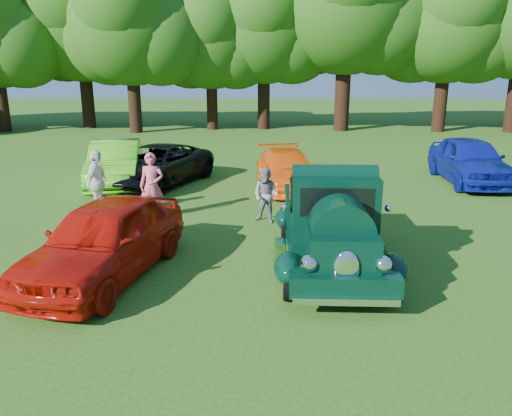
{
  "coord_description": "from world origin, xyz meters",
  "views": [
    {
      "loc": [
        -0.17,
        -8.93,
        3.97
      ],
      "look_at": [
        -0.56,
        1.25,
        1.1
      ],
      "focal_mm": 35.0,
      "sensor_mm": 36.0,
      "label": 1
    }
  ],
  "objects_px": {
    "back_car_blue": "(470,160)",
    "back_car_black": "(156,166)",
    "back_car_orange": "(287,169)",
    "spectator_white": "(97,184)",
    "back_car_lime": "(116,164)",
    "spectator_grey": "(266,195)",
    "red_convertible": "(105,239)",
    "spectator_pink": "(152,186)",
    "hero_pickup": "(331,225)"
  },
  "relations": [
    {
      "from": "red_convertible",
      "to": "spectator_white",
      "type": "xyz_separation_m",
      "value": [
        -1.57,
        4.11,
        0.16
      ]
    },
    {
      "from": "back_car_black",
      "to": "back_car_orange",
      "type": "bearing_deg",
      "value": 17.8
    },
    {
      "from": "back_car_lime",
      "to": "spectator_grey",
      "type": "bearing_deg",
      "value": -50.06
    },
    {
      "from": "back_car_black",
      "to": "red_convertible",
      "type": "bearing_deg",
      "value": -63.83
    },
    {
      "from": "back_car_lime",
      "to": "spectator_white",
      "type": "bearing_deg",
      "value": -91.82
    },
    {
      "from": "back_car_black",
      "to": "back_car_orange",
      "type": "distance_m",
      "value": 4.56
    },
    {
      "from": "back_car_blue",
      "to": "back_car_lime",
      "type": "bearing_deg",
      "value": -175.24
    },
    {
      "from": "hero_pickup",
      "to": "spectator_white",
      "type": "xyz_separation_m",
      "value": [
        -6.03,
        3.33,
        0.06
      ]
    },
    {
      "from": "red_convertible",
      "to": "back_car_black",
      "type": "xyz_separation_m",
      "value": [
        -0.85,
        7.92,
        -0.07
      ]
    },
    {
      "from": "spectator_grey",
      "to": "spectator_pink",
      "type": "bearing_deg",
      "value": -160.17
    },
    {
      "from": "red_convertible",
      "to": "spectator_grey",
      "type": "relative_size",
      "value": 3.02
    },
    {
      "from": "spectator_grey",
      "to": "back_car_black",
      "type": "bearing_deg",
      "value": 157.97
    },
    {
      "from": "hero_pickup",
      "to": "spectator_grey",
      "type": "bearing_deg",
      "value": 115.7
    },
    {
      "from": "back_car_orange",
      "to": "spectator_pink",
      "type": "height_order",
      "value": "spectator_pink"
    },
    {
      "from": "back_car_blue",
      "to": "spectator_grey",
      "type": "xyz_separation_m",
      "value": [
        -7.15,
        -5.08,
        -0.07
      ]
    },
    {
      "from": "hero_pickup",
      "to": "back_car_black",
      "type": "xyz_separation_m",
      "value": [
        -5.31,
        7.14,
        -0.16
      ]
    },
    {
      "from": "red_convertible",
      "to": "spectator_pink",
      "type": "relative_size",
      "value": 2.49
    },
    {
      "from": "back_car_blue",
      "to": "spectator_white",
      "type": "distance_m",
      "value": 12.66
    },
    {
      "from": "back_car_lime",
      "to": "back_car_orange",
      "type": "bearing_deg",
      "value": -12.85
    },
    {
      "from": "red_convertible",
      "to": "back_car_black",
      "type": "relative_size",
      "value": 0.9
    },
    {
      "from": "back_car_lime",
      "to": "back_car_orange",
      "type": "distance_m",
      "value": 5.94
    },
    {
      "from": "back_car_black",
      "to": "spectator_white",
      "type": "bearing_deg",
      "value": -80.63
    },
    {
      "from": "red_convertible",
      "to": "back_car_lime",
      "type": "relative_size",
      "value": 0.96
    },
    {
      "from": "red_convertible",
      "to": "hero_pickup",
      "type": "bearing_deg",
      "value": 21.82
    },
    {
      "from": "hero_pickup",
      "to": "spectator_pink",
      "type": "relative_size",
      "value": 2.81
    },
    {
      "from": "hero_pickup",
      "to": "back_car_blue",
      "type": "xyz_separation_m",
      "value": [
        5.76,
        7.97,
        -0.04
      ]
    },
    {
      "from": "back_car_orange",
      "to": "red_convertible",
      "type": "bearing_deg",
      "value": -123.79
    },
    {
      "from": "back_car_lime",
      "to": "back_car_orange",
      "type": "relative_size",
      "value": 1.07
    },
    {
      "from": "spectator_pink",
      "to": "spectator_white",
      "type": "height_order",
      "value": "spectator_white"
    },
    {
      "from": "back_car_lime",
      "to": "back_car_black",
      "type": "height_order",
      "value": "back_car_lime"
    },
    {
      "from": "back_car_lime",
      "to": "spectator_grey",
      "type": "relative_size",
      "value": 3.15
    },
    {
      "from": "back_car_lime",
      "to": "back_car_black",
      "type": "bearing_deg",
      "value": -8.38
    },
    {
      "from": "back_car_black",
      "to": "spectator_pink",
      "type": "height_order",
      "value": "spectator_pink"
    },
    {
      "from": "back_car_blue",
      "to": "spectator_pink",
      "type": "distance_m",
      "value": 11.3
    },
    {
      "from": "back_car_lime",
      "to": "back_car_orange",
      "type": "xyz_separation_m",
      "value": [
        5.94,
        -0.1,
        -0.14
      ]
    },
    {
      "from": "back_car_orange",
      "to": "back_car_blue",
      "type": "xyz_separation_m",
      "value": [
        6.51,
        1.01,
        0.18
      ]
    },
    {
      "from": "hero_pickup",
      "to": "spectator_grey",
      "type": "height_order",
      "value": "hero_pickup"
    },
    {
      "from": "back_car_orange",
      "to": "spectator_white",
      "type": "distance_m",
      "value": 6.41
    },
    {
      "from": "red_convertible",
      "to": "back_car_blue",
      "type": "relative_size",
      "value": 0.94
    },
    {
      "from": "hero_pickup",
      "to": "back_car_lime",
      "type": "xyz_separation_m",
      "value": [
        -6.69,
        7.05,
        -0.09
      ]
    },
    {
      "from": "hero_pickup",
      "to": "spectator_white",
      "type": "height_order",
      "value": "hero_pickup"
    },
    {
      "from": "back_car_black",
      "to": "back_car_lime",
      "type": "bearing_deg",
      "value": -156.38
    },
    {
      "from": "back_car_blue",
      "to": "back_car_black",
      "type": "bearing_deg",
      "value": -175.16
    },
    {
      "from": "back_car_lime",
      "to": "back_car_blue",
      "type": "height_order",
      "value": "back_car_blue"
    },
    {
      "from": "spectator_grey",
      "to": "spectator_white",
      "type": "relative_size",
      "value": 0.81
    },
    {
      "from": "back_car_blue",
      "to": "spectator_white",
      "type": "bearing_deg",
      "value": -157.95
    },
    {
      "from": "hero_pickup",
      "to": "back_car_blue",
      "type": "height_order",
      "value": "hero_pickup"
    },
    {
      "from": "back_car_lime",
      "to": "back_car_black",
      "type": "distance_m",
      "value": 1.39
    },
    {
      "from": "red_convertible",
      "to": "back_car_lime",
      "type": "bearing_deg",
      "value": 117.76
    },
    {
      "from": "back_car_orange",
      "to": "spectator_white",
      "type": "relative_size",
      "value": 2.37
    }
  ]
}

